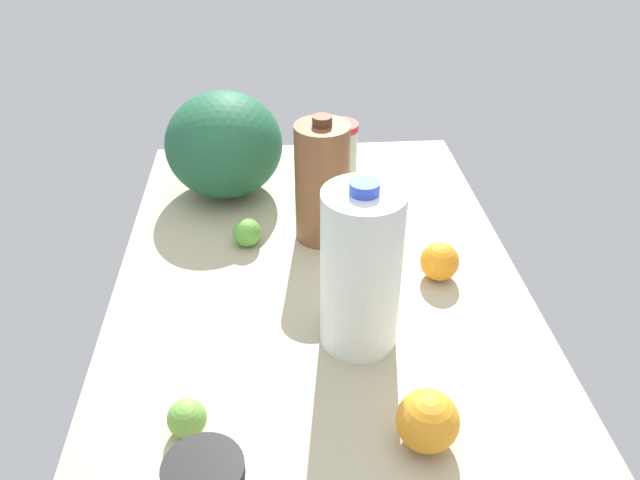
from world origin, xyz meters
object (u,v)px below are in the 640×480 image
object	(u,v)px
tumbler_cup	(340,162)
lime_far_back	(247,232)
lime_by_jug	(187,418)
chocolate_milk_jug	(322,183)
orange_near_front	(428,421)
milk_jug	(361,270)
watermelon	(224,145)
orange_loose	(440,261)

from	to	relation	value
tumbler_cup	lime_far_back	world-z (taller)	tumbler_cup
lime_far_back	lime_by_jug	world-z (taller)	lime_far_back
chocolate_milk_jug	orange_near_front	distance (cm)	54.30
milk_jug	watermelon	size ratio (longest dim) A/B	1.14
lime_by_jug	orange_near_front	size ratio (longest dim) A/B	0.64
milk_jug	lime_by_jug	size ratio (longest dim) A/B	5.33
tumbler_cup	orange_loose	size ratio (longest dim) A/B	2.54
watermelon	orange_near_front	xyz separation A→B (cm)	(-73.12, -30.43, -7.35)
lime_far_back	orange_near_front	bearing A→B (deg)	-153.24
orange_near_front	orange_loose	xyz separation A→B (cm)	(36.88, -10.51, -0.73)
milk_jug	lime_far_back	bearing A→B (deg)	33.08
chocolate_milk_jug	orange_loose	distance (cm)	27.49
watermelon	lime_by_jug	xyz separation A→B (cm)	(-68.86, 2.39, -8.91)
milk_jug	tumbler_cup	world-z (taller)	milk_jug
chocolate_milk_jug	lime_by_jug	world-z (taller)	chocolate_milk_jug
tumbler_cup	lime_by_jug	distance (cm)	69.39
milk_jug	lime_by_jug	distance (cm)	33.35
lime_by_jug	orange_loose	world-z (taller)	orange_loose
lime_far_back	orange_loose	size ratio (longest dim) A/B	0.80
milk_jug	tumbler_cup	size ratio (longest dim) A/B	1.61
tumbler_cup	watermelon	xyz separation A→B (cm)	(5.58, 25.34, 2.48)
milk_jug	lime_by_jug	xyz separation A→B (cm)	(-17.34, 26.19, -11.19)
watermelon	orange_loose	size ratio (longest dim) A/B	3.60
tumbler_cup	watermelon	distance (cm)	26.06
milk_jug	chocolate_milk_jug	xyz separation A→B (cm)	(31.13, 3.54, -1.56)
orange_near_front	lime_far_back	bearing A→B (deg)	26.76
lime_far_back	orange_loose	world-z (taller)	orange_loose
lime_far_back	lime_by_jug	bearing A→B (deg)	171.05
lime_far_back	orange_near_front	world-z (taller)	orange_near_front
orange_loose	chocolate_milk_jug	bearing A→B (deg)	52.54
watermelon	orange_loose	bearing A→B (deg)	-131.51
milk_jug	orange_near_front	distance (cm)	24.56
chocolate_milk_jug	lime_by_jug	bearing A→B (deg)	154.95
watermelon	orange_loose	world-z (taller)	watermelon
watermelon	tumbler_cup	bearing A→B (deg)	-102.42
watermelon	orange_loose	xyz separation A→B (cm)	(-36.24, -40.94, -8.07)
chocolate_milk_jug	orange_loose	xyz separation A→B (cm)	(-15.84, -20.68, -8.79)
chocolate_milk_jug	lime_far_back	distance (cm)	18.19
tumbler_cup	milk_jug	bearing A→B (deg)	178.09
milk_jug	orange_loose	world-z (taller)	milk_jug
watermelon	lime_by_jug	world-z (taller)	watermelon
milk_jug	orange_near_front	bearing A→B (deg)	-162.95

